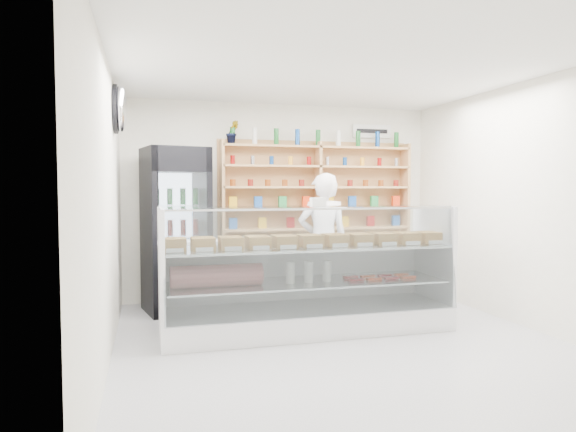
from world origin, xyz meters
name	(u,v)px	position (x,y,z in m)	size (l,w,h in m)	color
room	(346,207)	(0.00, 0.00, 1.40)	(5.00, 5.00, 5.00)	#BDBCC1
display_counter	(307,297)	(-0.20, 0.64, 0.38)	(3.19, 0.95, 1.39)	white
shop_worker	(323,242)	(0.28, 1.49, 0.89)	(0.65, 0.43, 1.78)	silver
drinks_cooler	(176,230)	(-1.56, 1.96, 1.05)	(0.89, 0.88, 2.10)	black
wall_shelving	(318,188)	(0.50, 2.34, 1.59)	(2.84, 0.28, 1.33)	tan
potted_plant	(232,132)	(-0.75, 2.34, 2.36)	(0.18, 0.14, 0.33)	#1E6626
security_mirror	(121,109)	(-2.17, 1.20, 2.45)	(0.15, 0.50, 0.50)	silver
wall_sign	(372,131)	(1.40, 2.47, 2.45)	(0.62, 0.03, 0.20)	white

